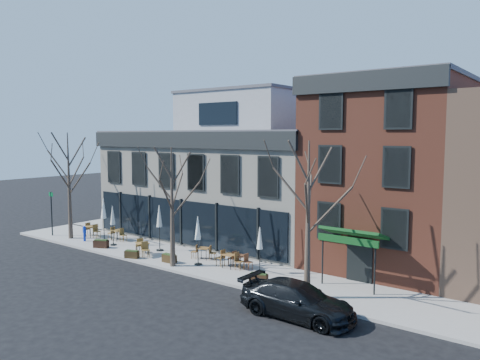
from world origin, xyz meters
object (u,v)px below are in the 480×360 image
Objects in this scene: cafe_set_0 at (92,230)px; parked_sedan at (297,300)px; call_box at (84,233)px; umbrella_0 at (104,211)px.

parked_sedan is at bearing -11.20° from cafe_set_0.
call_box is 2.11m from umbrella_0.
parked_sedan is 20.77m from cafe_set_0.
parked_sedan reaches higher than cafe_set_0.
parked_sedan is 19.65m from call_box.
cafe_set_0 is at bearing 125.98° from call_box.
parked_sedan is at bearing -11.64° from umbrella_0.
umbrella_0 is (0.91, 1.05, 1.59)m from call_box.
parked_sedan is 2.73× the size of cafe_set_0.
cafe_set_0 is at bearing 79.01° from parked_sedan.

